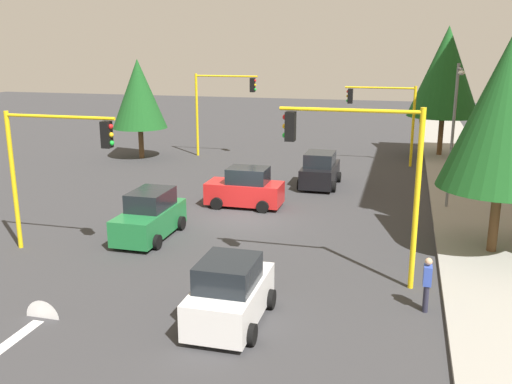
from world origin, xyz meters
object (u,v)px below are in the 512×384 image
traffic_signal_near_right (53,155)px  pedestrian_crossing (427,283)px  traffic_signal_far_left (385,109)px  traffic_signal_far_right (220,99)px  tree_opposite_side (139,94)px  street_lamp_curbside (454,122)px  tree_roadside_near (507,112)px  car_green (150,216)px  tree_roadside_far (446,72)px  car_red (245,189)px  traffic_signal_near_left (363,161)px  car_white (230,294)px  car_black (320,171)px

traffic_signal_near_right → pedestrian_crossing: size_ratio=3.19×
traffic_signal_far_left → traffic_signal_far_right: 11.36m
traffic_signal_far_right → tree_opposite_side: (2.00, -5.27, 0.38)m
street_lamp_curbside → tree_opposite_side: 21.87m
tree_roadside_near → traffic_signal_far_left: bearing=-163.1°
car_green → tree_opposite_side: bearing=-152.8°
tree_roadside_far → pedestrian_crossing: bearing=-3.5°
traffic_signal_near_right → car_red: bearing=147.1°
traffic_signal_far_left → tree_opposite_side: size_ratio=0.76×
traffic_signal_near_left → car_white: traffic_signal_near_left is taller
traffic_signal_near_right → car_red: (-8.00, 5.18, -2.96)m
car_green → pedestrian_crossing: 11.72m
car_red → traffic_signal_near_right: bearing=-32.9°
traffic_signal_near_left → traffic_signal_near_right: 11.40m
tree_opposite_side → car_black: (4.90, 13.48, -3.62)m
traffic_signal_far_right → tree_roadside_far: 15.85m
traffic_signal_near_right → car_green: bearing=133.9°
traffic_signal_near_left → traffic_signal_far_left: bearing=-179.7°
car_white → tree_roadside_near: bearing=134.1°
tree_roadside_near → pedestrian_crossing: 7.67m
traffic_signal_far_left → traffic_signal_far_right: bearing=-90.0°
tree_opposite_side → traffic_signal_far_right: bearing=110.8°
traffic_signal_near_left → traffic_signal_near_right: (-0.00, -11.40, -0.35)m
traffic_signal_near_left → tree_opposite_side: (-18.00, -16.74, 0.32)m
traffic_signal_far_left → car_black: size_ratio=1.36×
street_lamp_curbside → tree_roadside_near: (5.61, 1.30, 1.14)m
traffic_signal_far_right → car_green: bearing=8.7°
traffic_signal_near_left → traffic_signal_far_left: traffic_signal_near_left is taller
car_white → traffic_signal_far_left: bearing=172.3°
traffic_signal_near_right → car_black: 15.70m
traffic_signal_near_left → car_green: bearing=-106.0°
car_white → pedestrian_crossing: 5.93m
traffic_signal_near_left → car_black: traffic_signal_near_left is taller
traffic_signal_far_left → tree_opposite_side: bearing=-83.1°
tree_roadside_near → tree_opposite_side: bearing=-123.1°
traffic_signal_far_right → car_white: (23.81, 8.16, -3.24)m
traffic_signal_near_right → car_black: (-13.10, 8.14, -2.95)m
tree_roadside_near → car_black: tree_roadside_near is taller
tree_opposite_side → traffic_signal_near_right: bearing=16.5°
tree_roadside_far → traffic_signal_far_right: bearing=-75.3°
traffic_signal_far_left → car_red: traffic_signal_far_left is taller
traffic_signal_far_right → traffic_signal_near_right: traffic_signal_far_right is taller
tree_roadside_far → car_green: tree_roadside_far is taller
traffic_signal_near_left → traffic_signal_far_right: size_ratio=1.02×
traffic_signal_near_right → car_white: (3.81, 8.09, -2.96)m
tree_roadside_near → car_red: tree_roadside_near is taller
traffic_signal_far_right → tree_roadside_near: size_ratio=0.70×
tree_roadside_near → car_red: size_ratio=2.24×
car_red → tree_roadside_near: bearing=70.0°
traffic_signal_far_left → traffic_signal_near_right: (20.00, -11.29, 0.11)m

